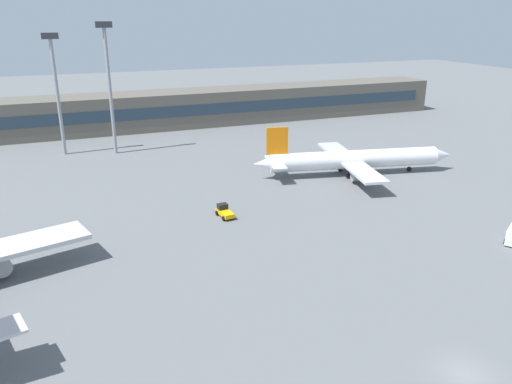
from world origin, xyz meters
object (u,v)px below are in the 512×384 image
Objects in this scene: baggage_tug_yellow at (224,211)px; floodlight_tower_west at (56,86)px; airplane_mid at (355,159)px; floodlight_tower_east at (109,80)px.

floodlight_tower_west reaches higher than baggage_tug_yellow.
floodlight_tower_west reaches higher than airplane_mid.
airplane_mid is at bearing 20.24° from baggage_tug_yellow.
floodlight_tower_east reaches higher than airplane_mid.
floodlight_tower_east reaches higher than baggage_tug_yellow.
baggage_tug_yellow is at bearing -65.67° from floodlight_tower_west.
airplane_mid reaches higher than baggage_tug_yellow.
airplane_mid is 1.41× the size of floodlight_tower_east.
airplane_mid is at bearing -35.17° from floodlight_tower_west.
floodlight_tower_west is (-49.11, 34.60, 11.37)m from airplane_mid.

